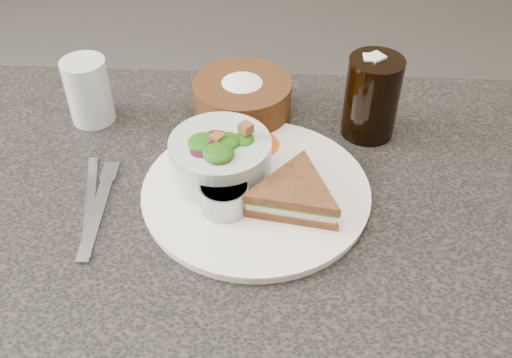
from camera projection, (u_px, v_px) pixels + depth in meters
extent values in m
cylinder|color=white|center=(256.00, 192.00, 0.78)|extent=(0.31, 0.31, 0.01)
cylinder|color=#929497|center=(225.00, 196.00, 0.73)|extent=(0.08, 0.08, 0.04)
cone|color=#F85F0D|center=(256.00, 137.00, 0.83)|extent=(0.10, 0.10, 0.03)
cube|color=#9CA0A5|center=(97.00, 214.00, 0.75)|extent=(0.02, 0.17, 0.00)
cube|color=#8F959E|center=(90.00, 204.00, 0.77)|extent=(0.05, 0.19, 0.00)
cylinder|color=silver|center=(88.00, 91.00, 0.88)|extent=(0.09, 0.09, 0.10)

